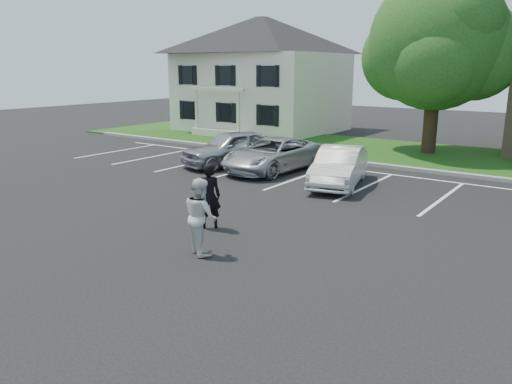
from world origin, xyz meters
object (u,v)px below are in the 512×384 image
man_black_suit (209,196)px  car_white_sedan (339,167)px  car_silver_west (232,148)px  man_white_shirt (201,216)px  tree (440,45)px  house (262,74)px  car_silver_minivan (274,155)px

man_black_suit → car_white_sedan: 6.75m
car_silver_west → man_black_suit: bearing=-35.3°
man_white_shirt → car_silver_west: bearing=-29.0°
tree → car_white_sedan: tree is taller
car_white_sedan → house: bearing=119.0°
tree → house: bearing=166.2°
tree → man_black_suit: size_ratio=4.87×
man_black_suit → car_silver_west: man_black_suit is taller
car_silver_west → car_white_sedan: 5.72m
house → man_white_shirt: (12.52, -20.54, -2.91)m
man_white_shirt → car_silver_minivan: (-3.94, 9.09, -0.21)m
car_silver_minivan → man_white_shirt: bearing=-61.9°
car_silver_west → car_white_sedan: bearing=13.0°
man_black_suit → car_white_sedan: man_black_suit is taller
house → car_silver_west: (6.37, -11.51, -3.04)m
man_black_suit → car_silver_west: size_ratio=0.39×
house → man_white_shirt: house is taller
man_black_suit → man_white_shirt: (1.09, -1.56, 0.01)m
man_black_suit → car_silver_west: 9.02m
man_black_suit → man_white_shirt: man_white_shirt is taller
tree → car_silver_west: (-6.36, -8.38, -4.56)m
tree → car_white_sedan: (-0.69, -9.13, -4.63)m
house → car_silver_minivan: house is taller
car_silver_west → car_white_sedan: car_silver_west is taller
man_black_suit → car_silver_minivan: (-2.85, 7.53, -0.20)m
man_white_shirt → car_silver_west: man_white_shirt is taller
car_silver_minivan → car_white_sedan: car_white_sedan is taller
car_silver_west → car_white_sedan: size_ratio=1.07×
car_silver_minivan → tree: bearing=68.1°
tree → car_white_sedan: size_ratio=2.03×
car_silver_west → car_silver_minivan: car_silver_west is taller
man_black_suit → car_silver_west: (-5.05, 7.47, -0.11)m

